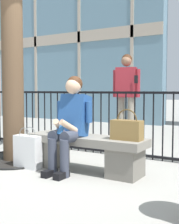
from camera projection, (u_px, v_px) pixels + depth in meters
ground_plane at (85, 171)px, 3.93m from camera, size 60.00×60.00×0.00m
stone_bench at (85, 150)px, 3.91m from camera, size 1.60×0.44×0.45m
seated_person_with_phone at (70, 121)px, 3.85m from camera, size 0.52×0.66×1.21m
handbag_on_bench at (127, 129)px, 3.58m from camera, size 0.36×0.16×0.36m
shopping_bag at (28, 151)px, 4.06m from camera, size 0.38×0.15×0.55m
bystander_further_back at (126, 92)px, 5.81m from camera, size 0.55×0.31×1.71m
plaza_railing at (121, 123)px, 4.79m from camera, size 8.43×0.04×1.02m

